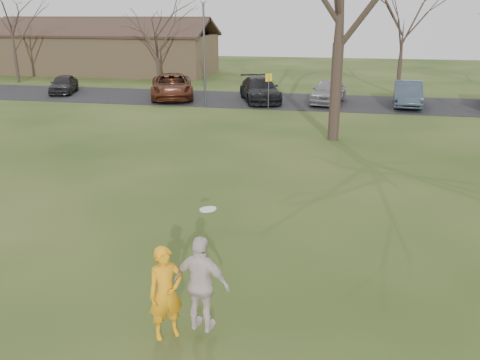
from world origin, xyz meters
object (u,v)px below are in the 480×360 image
object	(u,v)px
player_defender	(166,293)
car_4	(328,91)
car_2	(172,86)
car_5	(408,94)
lamp_post	(204,39)
catching_play	(202,284)
building	(105,52)
car_3	(260,89)
car_0	(64,84)

from	to	relation	value
player_defender	car_4	world-z (taller)	player_defender
car_2	car_5	xyz separation A→B (m)	(14.94, 0.07, -0.05)
player_defender	lamp_post	size ratio (longest dim) A/B	0.27
lamp_post	catching_play	bearing A→B (deg)	-74.72
car_4	building	bearing A→B (deg)	155.97
player_defender	lamp_post	world-z (taller)	lamp_post
car_3	catching_play	bearing A→B (deg)	-102.10
player_defender	car_3	size ratio (longest dim) A/B	0.33
car_4	car_2	bearing A→B (deg)	-171.19
car_0	car_3	xyz separation A→B (m)	(14.07, -0.57, 0.11)
lamp_post	building	bearing A→B (deg)	132.09
car_2	car_5	distance (m)	14.94
player_defender	car_2	xyz separation A→B (m)	(-8.41, 24.79, -0.01)
car_3	car_4	distance (m)	4.32
car_5	lamp_post	bearing A→B (deg)	-167.01
car_0	catching_play	distance (m)	30.61
catching_play	building	size ratio (longest dim) A/B	0.11
car_4	lamp_post	size ratio (longest dim) A/B	0.70
player_defender	catching_play	size ratio (longest dim) A/B	0.75
car_0	building	world-z (taller)	building
building	lamp_post	xyz separation A→B (m)	(14.00, -15.50, 2.04)
player_defender	car_3	xyz separation A→B (m)	(-2.52, 24.80, -0.06)
car_0	lamp_post	world-z (taller)	lamp_post
car_2	lamp_post	xyz separation A→B (m)	(2.80, -1.92, 3.13)
car_5	building	bearing A→B (deg)	156.35
car_4	building	xyz separation A→B (m)	(-21.40, 13.46, 1.15)
car_3	lamp_post	distance (m)	4.83
player_defender	car_3	bearing A→B (deg)	57.71
car_0	car_4	world-z (taller)	car_4
car_3	lamp_post	xyz separation A→B (m)	(-3.08, -1.93, 3.18)
player_defender	car_4	xyz separation A→B (m)	(1.79, 24.91, -0.07)
car_5	building	world-z (taller)	building
car_0	car_4	size ratio (longest dim) A/B	0.86
catching_play	building	distance (m)	43.33
player_defender	car_5	size ratio (longest dim) A/B	0.37
building	car_0	bearing A→B (deg)	-76.96
car_2	lamp_post	distance (m)	4.62
car_2	building	xyz separation A→B (m)	(-11.20, 13.58, 1.10)
player_defender	car_3	distance (m)	24.93
catching_play	car_3	bearing A→B (deg)	97.24
car_2	catching_play	size ratio (longest dim) A/B	2.52
car_3	building	bearing A→B (deg)	122.20
car_0	lamp_post	xyz separation A→B (m)	(10.99, -2.50, 3.29)
car_5	catching_play	distance (m)	25.49
car_4	car_5	xyz separation A→B (m)	(4.74, -0.05, 0.00)
car_3	catching_play	distance (m)	24.93
car_2	car_3	bearing A→B (deg)	-19.16
catching_play	building	bearing A→B (deg)	117.84
car_2	car_4	size ratio (longest dim) A/B	1.31
player_defender	car_5	distance (m)	25.70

